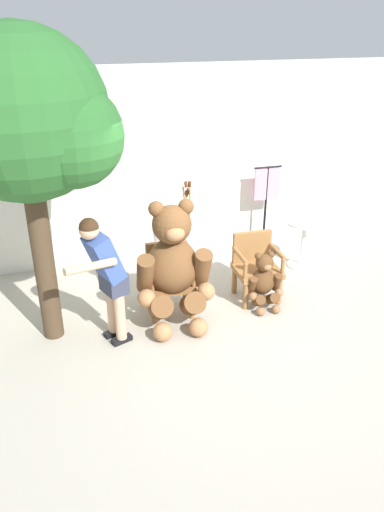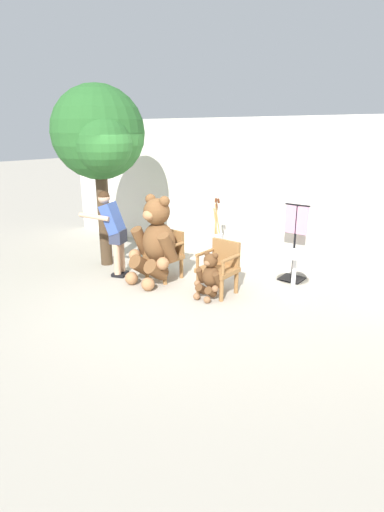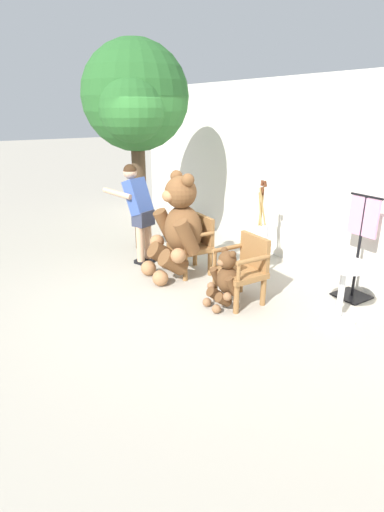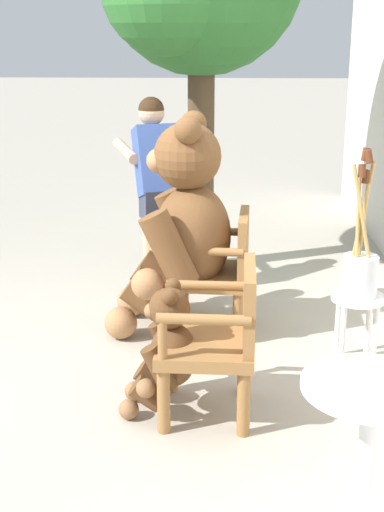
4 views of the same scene
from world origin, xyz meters
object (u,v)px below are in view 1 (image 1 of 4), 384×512
(teddy_bear_large, at_px, (173,265))
(clothing_display_stand, at_px, (265,207))
(wooden_chair_right, at_px, (256,265))
(person_visitor, at_px, (106,270))
(teddy_bear_small, at_px, (264,281))
(white_stool, at_px, (188,251))
(patio_tree, at_px, (31,122))
(brush_bucket, at_px, (188,231))
(wooden_chair_left, at_px, (169,277))
(round_side_table, at_px, (304,238))

(teddy_bear_large, bearing_deg, clothing_display_stand, 40.11)
(teddy_bear_large, relative_size, clothing_display_stand, 1.12)
(wooden_chair_right, xyz_separation_m, person_visitor, (-1.98, -0.50, 0.46))
(teddy_bear_small, relative_size, clothing_display_stand, 0.56)
(teddy_bear_small, distance_m, white_stool, 1.34)
(wooden_chair_right, height_order, clothing_display_stand, clothing_display_stand)
(person_visitor, relative_size, patio_tree, 0.46)
(teddy_bear_large, xyz_separation_m, patio_tree, (-1.36, 0.05, 1.72))
(person_visitor, height_order, brush_bucket, person_visitor)
(wooden_chair_left, bearing_deg, clothing_display_stand, 35.15)
(clothing_display_stand, bearing_deg, patio_tree, -154.76)
(person_visitor, bearing_deg, teddy_bear_large, 16.17)
(white_stool, bearing_deg, person_visitor, -133.57)
(clothing_display_stand, bearing_deg, person_visitor, -145.98)
(person_visitor, height_order, patio_tree, patio_tree)
(teddy_bear_small, bearing_deg, teddy_bear_large, 179.08)
(wooden_chair_left, distance_m, clothing_display_stand, 2.28)
(white_stool, height_order, round_side_table, round_side_table)
(wooden_chair_left, xyz_separation_m, brush_bucket, (0.49, 0.88, 0.19))
(brush_bucket, relative_size, clothing_display_stand, 0.68)
(person_visitor, relative_size, clothing_display_stand, 1.14)
(patio_tree, bearing_deg, brush_bucket, 30.39)
(person_visitor, xyz_separation_m, white_stool, (1.31, 1.38, -0.57))
(wooden_chair_left, height_order, white_stool, wooden_chair_left)
(white_stool, bearing_deg, patio_tree, -149.57)
(wooden_chair_left, distance_m, patio_tree, 2.44)
(wooden_chair_left, distance_m, wooden_chair_right, 1.16)
(wooden_chair_right, height_order, teddy_bear_large, teddy_bear_large)
(wooden_chair_right, relative_size, teddy_bear_large, 0.56)
(wooden_chair_left, xyz_separation_m, teddy_bear_large, (-0.01, -0.26, 0.29))
(teddy_bear_large, height_order, person_visitor, person_visitor)
(teddy_bear_small, xyz_separation_m, patio_tree, (-2.53, 0.07, 2.10))
(teddy_bear_large, bearing_deg, teddy_bear_small, -0.92)
(teddy_bear_large, bearing_deg, person_visitor, -163.83)
(wooden_chair_right, distance_m, teddy_bear_small, 0.30)
(round_side_table, bearing_deg, teddy_bear_small, -138.58)
(teddy_bear_small, bearing_deg, white_stool, 119.75)
(teddy_bear_small, distance_m, clothing_display_stand, 1.77)
(clothing_display_stand, bearing_deg, wooden_chair_right, -117.97)
(white_stool, xyz_separation_m, clothing_display_stand, (1.36, 0.42, 0.36))
(teddy_bear_small, bearing_deg, patio_tree, 178.48)
(teddy_bear_large, height_order, patio_tree, patio_tree)
(brush_bucket, distance_m, round_side_table, 1.72)
(white_stool, xyz_separation_m, brush_bucket, (-0.00, -0.00, 0.30))
(brush_bucket, height_order, round_side_table, brush_bucket)
(teddy_bear_large, xyz_separation_m, teddy_bear_small, (1.17, -0.02, -0.38))
(wooden_chair_left, height_order, teddy_bear_small, wooden_chair_left)
(teddy_bear_large, relative_size, round_side_table, 2.13)
(person_visitor, xyz_separation_m, brush_bucket, (1.31, 1.38, -0.27))
(teddy_bear_small, relative_size, person_visitor, 0.49)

